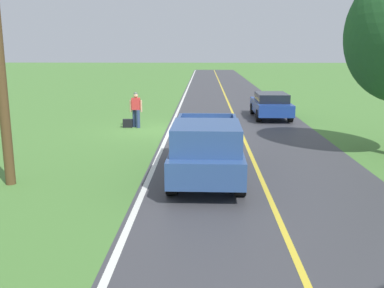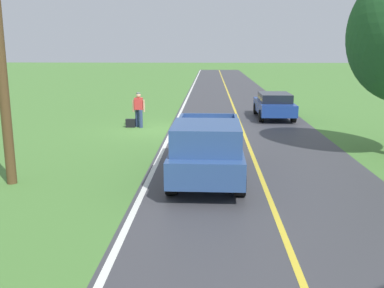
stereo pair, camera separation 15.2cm
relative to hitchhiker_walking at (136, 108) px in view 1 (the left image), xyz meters
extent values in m
plane|color=#4C7F38|center=(-0.88, 0.67, -0.98)|extent=(200.00, 200.00, 0.00)
cube|color=#3D3D42|center=(-5.07, 0.67, -0.98)|extent=(7.10, 120.00, 0.00)
cube|color=silver|center=(-1.70, 0.67, -0.98)|extent=(0.16, 117.60, 0.00)
cube|color=gold|center=(-5.07, 0.67, -0.98)|extent=(0.14, 117.60, 0.00)
cylinder|color=navy|center=(-0.11, 0.15, -0.54)|extent=(0.18, 0.18, 0.88)
cylinder|color=navy|center=(0.11, -0.09, -0.54)|extent=(0.18, 0.18, 0.88)
cube|color=red|center=(0.00, 0.03, 0.19)|extent=(0.40, 0.26, 0.58)
sphere|color=tan|center=(0.00, 0.03, 0.59)|extent=(0.23, 0.23, 0.23)
sphere|color=#4C564C|center=(0.00, 0.03, 0.67)|extent=(0.20, 0.20, 0.20)
cube|color=#591E19|center=(0.00, -0.17, 0.22)|extent=(0.32, 0.20, 0.44)
cylinder|color=tan|center=(-0.26, 0.05, 0.08)|extent=(0.10, 0.10, 0.58)
cylinder|color=tan|center=(0.26, 0.05, 0.08)|extent=(0.10, 0.10, 0.58)
cube|color=black|center=(0.42, 0.09, -0.77)|extent=(0.46, 0.21, 0.42)
cube|color=#2D4C84|center=(-3.43, 8.32, -0.23)|extent=(2.07, 5.42, 0.70)
cube|color=#2D4C84|center=(-3.41, 9.51, 0.48)|extent=(1.87, 2.18, 0.72)
cube|color=black|center=(-3.41, 9.51, 0.55)|extent=(1.70, 1.32, 0.43)
cube|color=#2D4C84|center=(-4.38, 7.25, 0.34)|extent=(0.14, 3.02, 0.45)
cube|color=#2D4C84|center=(-2.50, 7.23, 0.34)|extent=(0.14, 3.02, 0.45)
cube|color=#2D4C84|center=(-3.46, 5.73, 0.34)|extent=(1.84, 0.12, 0.45)
cylinder|color=black|center=(-4.31, 10.08, -0.58)|extent=(0.31, 0.80, 0.80)
cylinder|color=black|center=(-2.51, 10.06, -0.58)|extent=(0.31, 0.80, 0.80)
cylinder|color=black|center=(-4.35, 6.78, -0.58)|extent=(0.31, 0.80, 0.80)
cylinder|color=black|center=(-2.55, 6.76, -0.58)|extent=(0.31, 0.80, 0.80)
cube|color=navy|center=(-7.07, -3.19, -0.34)|extent=(1.86, 4.40, 0.62)
cube|color=black|center=(-7.07, -2.99, 0.20)|extent=(1.63, 2.38, 0.46)
cylinder|color=black|center=(-6.22, -4.59, -0.65)|extent=(0.24, 0.66, 0.66)
cylinder|color=black|center=(-7.91, -4.59, -0.65)|extent=(0.24, 0.66, 0.66)
cylinder|color=black|center=(-6.22, -1.79, -0.65)|extent=(0.24, 0.66, 0.66)
cylinder|color=black|center=(-7.91, -1.79, -0.65)|extent=(0.24, 0.66, 0.66)
camera|label=1|loc=(-3.35, 21.07, 2.84)|focal=40.58mm
camera|label=2|loc=(-3.51, 21.06, 2.84)|focal=40.58mm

